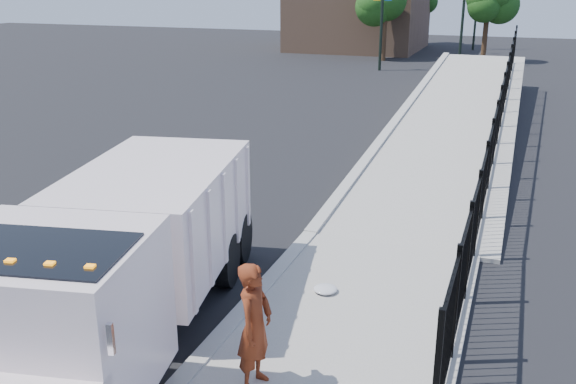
% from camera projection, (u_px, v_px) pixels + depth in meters
% --- Properties ---
extents(ground, '(120.00, 120.00, 0.00)m').
position_uv_depth(ground, '(238.00, 322.00, 10.95)').
color(ground, black).
rests_on(ground, ground).
extents(curb, '(0.30, 12.00, 0.16)m').
position_uv_depth(curb, '(180.00, 384.00, 9.14)').
color(curb, '#ADAAA3').
rests_on(curb, ground).
extents(ramp, '(3.95, 24.06, 3.19)m').
position_uv_depth(ramp, '(461.00, 132.00, 24.51)').
color(ramp, '#9E998E').
rests_on(ramp, ground).
extents(iron_fence, '(0.10, 28.00, 1.80)m').
position_uv_depth(iron_fence, '(497.00, 134.00, 20.19)').
color(iron_fence, black).
rests_on(iron_fence, ground).
extents(truck, '(3.93, 8.15, 2.68)m').
position_uv_depth(truck, '(116.00, 260.00, 9.78)').
color(truck, black).
rests_on(truck, ground).
extents(worker, '(0.48, 0.70, 1.87)m').
position_uv_depth(worker, '(255.00, 326.00, 8.79)').
color(worker, maroon).
rests_on(worker, sidewalk).
extents(debris, '(0.44, 0.44, 0.11)m').
position_uv_depth(debris, '(325.00, 289.00, 11.74)').
color(debris, silver).
rests_on(debris, sidewalk).
extents(tree_0, '(3.02, 3.02, 5.51)m').
position_uv_depth(tree_0, '(385.00, 3.00, 44.23)').
color(tree_0, '#382314').
rests_on(tree_0, ground).
extents(tree_1, '(2.36, 2.36, 5.18)m').
position_uv_depth(tree_1, '(488.00, 3.00, 43.57)').
color(tree_1, '#382314').
rests_on(tree_1, ground).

